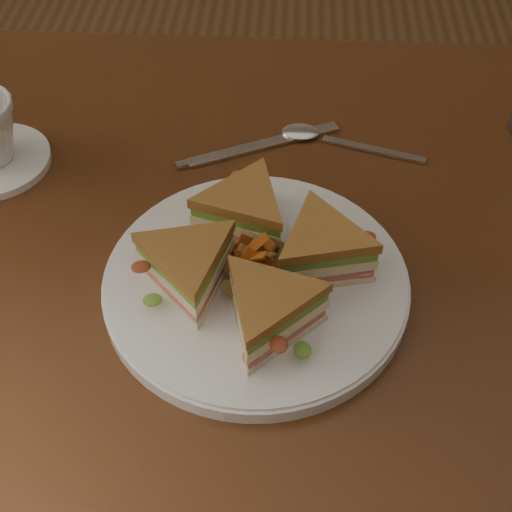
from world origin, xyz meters
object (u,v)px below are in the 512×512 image
object	(u,v)px
plate	(256,284)
knife	(253,148)
sandwich_wedges	(256,259)
spoon	(318,137)
table	(260,286)

from	to	relation	value
plate	knife	size ratio (longest dim) A/B	1.55
sandwich_wedges	plate	bearing A→B (deg)	0.00
spoon	knife	bearing A→B (deg)	-147.02
plate	knife	distance (m)	0.23
table	spoon	bearing A→B (deg)	68.57
table	knife	distance (m)	0.17
table	sandwich_wedges	size ratio (longest dim) A/B	4.47
plate	spoon	world-z (taller)	plate
table	plate	world-z (taller)	plate
sandwich_wedges	knife	xyz separation A→B (m)	(-0.02, 0.23, -0.04)
table	spoon	xyz separation A→B (m)	(0.06, 0.16, 0.10)
table	spoon	world-z (taller)	spoon
sandwich_wedges	spoon	size ratio (longest dim) A/B	1.50
sandwich_wedges	spoon	distance (m)	0.26
plate	spoon	size ratio (longest dim) A/B	1.74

